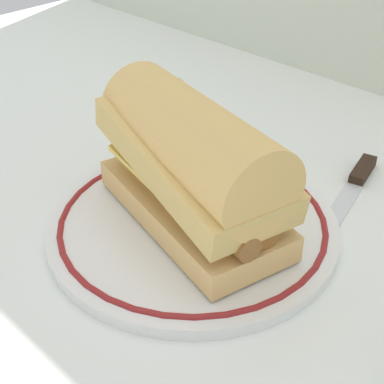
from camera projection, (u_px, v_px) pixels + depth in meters
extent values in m
plane|color=white|center=(205.00, 222.00, 0.57)|extent=(1.50, 1.50, 0.00)
cylinder|color=white|center=(192.00, 225.00, 0.56)|extent=(0.28, 0.28, 0.01)
torus|color=maroon|center=(192.00, 220.00, 0.55)|extent=(0.26, 0.26, 0.01)
cube|color=#E3B56B|center=(192.00, 207.00, 0.54)|extent=(0.22, 0.14, 0.03)
cylinder|color=brown|center=(181.00, 189.00, 0.52)|extent=(0.20, 0.07, 0.02)
cylinder|color=#955623|center=(203.00, 182.00, 0.53)|extent=(0.20, 0.07, 0.02)
cube|color=#EFC64C|center=(192.00, 173.00, 0.52)|extent=(0.19, 0.13, 0.01)
cube|color=#DCB666|center=(192.00, 156.00, 0.51)|extent=(0.22, 0.14, 0.06)
cylinder|color=#E6B667|center=(192.00, 142.00, 0.50)|extent=(0.22, 0.13, 0.08)
cube|color=silver|center=(339.00, 209.00, 0.58)|extent=(0.04, 0.11, 0.01)
cube|color=black|center=(363.00, 170.00, 0.64)|extent=(0.03, 0.06, 0.01)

